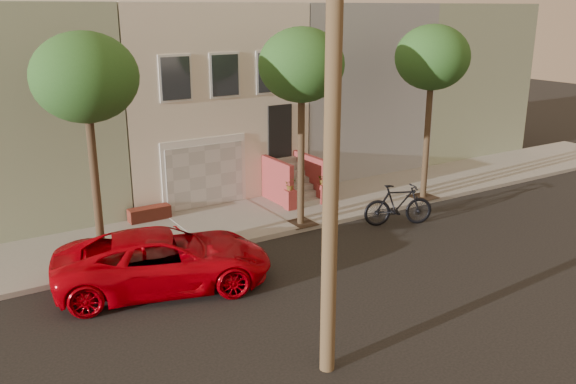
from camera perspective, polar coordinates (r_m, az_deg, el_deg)
ground at (r=16.53m, az=5.73°, el=-8.02°), size 90.00×90.00×0.00m
sidewalk at (r=20.66m, az=-3.33°, el=-2.51°), size 40.00×3.70×0.15m
house_row at (r=24.98m, az=-10.02°, el=9.11°), size 33.10×11.70×7.00m
tree_left at (r=16.21m, az=-18.62°, el=10.08°), size 2.70×2.57×6.30m
tree_mid at (r=18.82m, az=1.30°, el=11.79°), size 2.70×2.57×6.30m
tree_right at (r=22.30m, az=13.48°, el=12.16°), size 2.70×2.57×6.30m
pickup_truck at (r=15.93m, az=-11.62°, el=-6.29°), size 5.98×3.94×1.53m
motorcycle at (r=20.36m, az=10.39°, el=-1.20°), size 2.42×1.52×1.41m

